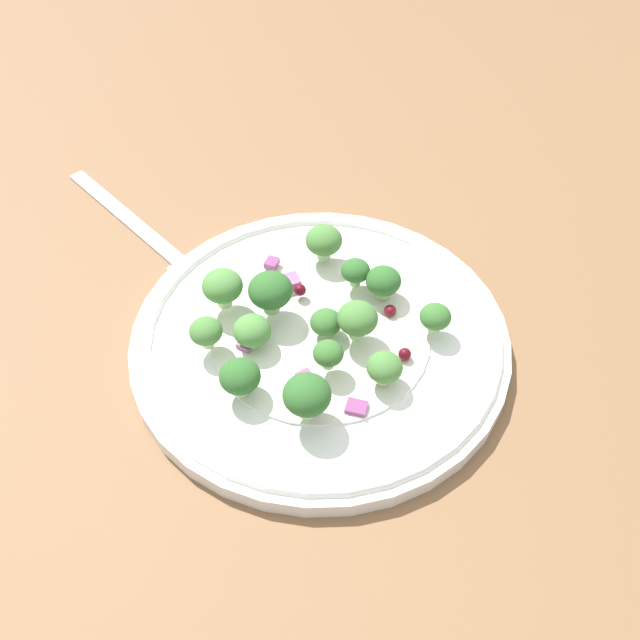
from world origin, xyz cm
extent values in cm
cube|color=brown|center=(0.00, 0.00, -1.00)|extent=(180.00, 180.00, 2.00)
cylinder|color=white|center=(1.25, -1.33, 0.60)|extent=(25.59, 25.59, 1.20)
torus|color=white|center=(1.25, -1.33, 1.20)|extent=(24.54, 24.54, 1.00)
cylinder|color=white|center=(1.25, -1.33, 1.30)|extent=(14.84, 14.84, 0.20)
cylinder|color=#ADD18E|center=(1.43, -8.48, 2.13)|extent=(1.00, 1.00, 1.00)
ellipsoid|color=#477A38|center=(1.43, -8.48, 3.33)|extent=(2.66, 2.66, 2.00)
cylinder|color=#ADD18E|center=(5.83, 3.92, 1.91)|extent=(0.97, 0.97, 0.97)
ellipsoid|color=#2D6028|center=(5.83, 3.92, 3.07)|extent=(2.58, 2.58, 1.93)
cylinder|color=#ADD18E|center=(-3.00, 2.55, 1.91)|extent=(0.85, 0.85, 0.85)
ellipsoid|color=#477A38|center=(-3.00, 2.55, 2.93)|extent=(2.27, 2.27, 1.71)
cylinder|color=#ADD18E|center=(0.85, -1.23, 1.67)|extent=(0.80, 0.80, 0.80)
ellipsoid|color=#386B2D|center=(0.85, -1.23, 2.63)|extent=(2.12, 2.12, 1.59)
cylinder|color=#ADD18E|center=(7.93, -3.13, 2.42)|extent=(1.04, 1.04, 1.04)
ellipsoid|color=#4C843D|center=(7.93, -3.13, 3.67)|extent=(2.76, 2.76, 2.07)
cylinder|color=#9EC684|center=(0.53, 1.91, 2.36)|extent=(0.73, 0.73, 0.73)
ellipsoid|color=#386B2D|center=(0.53, 1.91, 3.23)|extent=(1.95, 1.95, 1.46)
cylinder|color=#ADD18E|center=(-2.89, -4.96, 1.89)|extent=(0.92, 0.92, 0.92)
ellipsoid|color=#2D6028|center=(-2.89, -4.96, 3.00)|extent=(2.46, 2.46, 1.84)
cylinder|color=#8EB77A|center=(4.64, -2.76, 2.50)|extent=(1.12, 1.12, 1.12)
ellipsoid|color=#2D6028|center=(4.64, -2.76, 3.84)|extent=(2.99, 2.99, 2.25)
cylinder|color=#ADD18E|center=(8.48, 0.55, 2.24)|extent=(0.81, 0.81, 0.81)
ellipsoid|color=#477A38|center=(8.48, 0.55, 3.21)|extent=(2.17, 2.17, 1.63)
cylinder|color=#9EC684|center=(5.58, -0.14, 1.74)|extent=(0.93, 0.93, 0.93)
ellipsoid|color=#4C843D|center=(5.58, -0.14, 2.86)|extent=(2.49, 2.49, 1.87)
cylinder|color=#8EB77A|center=(1.59, 5.54, 2.44)|extent=(1.09, 1.09, 1.09)
ellipsoid|color=#2D6028|center=(1.59, 5.54, 3.75)|extent=(2.91, 2.91, 2.18)
cylinder|color=#9EC684|center=(-0.94, -5.73, 2.19)|extent=(0.76, 0.76, 0.76)
ellipsoid|color=#2D6028|center=(-0.94, -5.73, 3.10)|extent=(2.03, 2.03, 1.52)
cylinder|color=#9EC684|center=(-6.33, -1.91, 1.99)|extent=(0.79, 0.79, 0.79)
ellipsoid|color=#386B2D|center=(-6.33, -1.91, 2.93)|extent=(2.10, 2.10, 1.57)
cylinder|color=#9EC684|center=(-1.21, -0.87, 2.36)|extent=(1.00, 1.00, 1.00)
ellipsoid|color=#477A38|center=(-1.21, -0.87, 3.56)|extent=(2.67, 2.67, 2.00)
sphere|color=#4C0A14|center=(1.39, 4.83, 1.93)|extent=(0.99, 0.99, 0.99)
sphere|color=#4C0A14|center=(-4.37, 0.52, 1.84)|extent=(0.85, 0.85, 0.85)
sphere|color=maroon|center=(-3.43, -3.34, 1.76)|extent=(0.85, 0.85, 0.85)
sphere|color=maroon|center=(-3.05, -5.34, 2.16)|extent=(0.88, 0.88, 0.88)
sphere|color=maroon|center=(2.62, 3.33, 1.64)|extent=(0.88, 0.88, 0.88)
sphere|color=#4C0A14|center=(2.85, -4.53, 2.16)|extent=(0.84, 0.84, 0.84)
cube|color=#A35B93|center=(6.00, 0.12, 1.54)|extent=(1.47, 1.56, 0.46)
cube|color=#934C84|center=(1.98, 2.61, 1.62)|extent=(1.26, 1.23, 0.52)
cube|color=#843D75|center=(5.15, -7.45, 1.83)|extent=(1.14, 1.23, 0.49)
cube|color=#A35B93|center=(3.67, -5.60, 1.92)|extent=(1.75, 1.71, 0.49)
cube|color=#843D75|center=(-1.38, 4.71, 1.51)|extent=(1.50, 1.29, 0.46)
cube|color=silver|center=(17.96, -14.02, 0.25)|extent=(11.79, 11.10, 0.50)
cube|color=silver|center=(11.16, -7.68, 0.25)|extent=(4.27, 4.21, 0.50)
camera|label=1|loc=(-0.79, 30.87, 38.64)|focal=41.15mm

